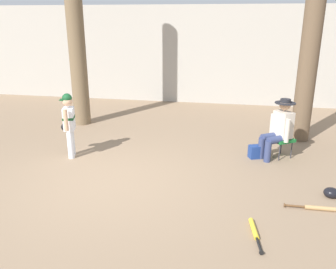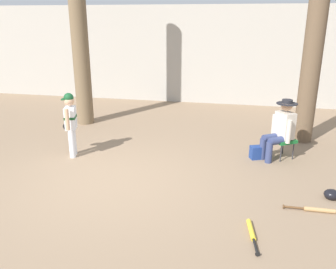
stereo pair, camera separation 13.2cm
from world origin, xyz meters
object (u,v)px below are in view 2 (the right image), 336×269
(tree_behind_spectator, at_px, (313,54))
(bat_wood_tan, at_px, (315,210))
(bat_yellow_trainer, at_px, (252,232))
(handbag_beside_stool, at_px, (259,152))
(folding_stool, at_px, (283,141))
(tree_near_player, at_px, (79,31))
(batting_helmet_black, at_px, (332,195))
(seated_spectator, at_px, (280,128))
(young_ballplayer, at_px, (70,121))

(tree_behind_spectator, bearing_deg, bat_wood_tan, -94.63)
(tree_behind_spectator, relative_size, bat_wood_tan, 6.13)
(bat_wood_tan, xyz_separation_m, bat_yellow_trainer, (-0.92, -0.78, 0.00))
(handbag_beside_stool, height_order, bat_wood_tan, handbag_beside_stool)
(handbag_beside_stool, bearing_deg, bat_wood_tan, -68.81)
(folding_stool, relative_size, bat_wood_tan, 0.76)
(tree_near_player, relative_size, batting_helmet_black, 18.85)
(seated_spectator, relative_size, handbag_beside_stool, 3.53)
(folding_stool, height_order, batting_helmet_black, folding_stool)
(bat_yellow_trainer, relative_size, batting_helmet_black, 2.54)
(bat_yellow_trainer, distance_m, batting_helmet_black, 1.75)
(tree_near_player, xyz_separation_m, batting_helmet_black, (5.53, -3.10, -2.29))
(young_ballplayer, distance_m, bat_yellow_trainer, 4.18)
(tree_behind_spectator, bearing_deg, bat_yellow_trainer, -106.28)
(seated_spectator, bearing_deg, folding_stool, 34.11)
(young_ballplayer, bearing_deg, bat_wood_tan, -16.30)
(young_ballplayer, bearing_deg, tree_near_player, 108.30)
(tree_near_player, relative_size, handbag_beside_stool, 15.90)
(bat_wood_tan, xyz_separation_m, batting_helmet_black, (0.32, 0.46, 0.04))
(tree_behind_spectator, bearing_deg, tree_near_player, 176.88)
(tree_near_player, bearing_deg, bat_yellow_trainer, -45.28)
(tree_behind_spectator, distance_m, young_ballplayer, 5.26)
(seated_spectator, bearing_deg, tree_near_player, 162.15)
(bat_yellow_trainer, bearing_deg, seated_spectator, 79.02)
(bat_wood_tan, bearing_deg, young_ballplayer, 163.70)
(handbag_beside_stool, xyz_separation_m, bat_yellow_trainer, (-0.17, -2.71, -0.10))
(young_ballplayer, bearing_deg, seated_spectator, 9.65)
(tree_near_player, height_order, handbag_beside_stool, tree_near_player)
(folding_stool, xyz_separation_m, handbag_beside_stool, (-0.45, -0.13, -0.23))
(tree_behind_spectator, relative_size, folding_stool, 8.05)
(tree_near_player, height_order, young_ballplayer, tree_near_player)
(tree_behind_spectator, height_order, bat_yellow_trainer, tree_behind_spectator)
(bat_wood_tan, bearing_deg, bat_yellow_trainer, -139.61)
(tree_behind_spectator, bearing_deg, handbag_beside_stool, -127.22)
(tree_near_player, xyz_separation_m, seated_spectator, (4.84, -1.56, -1.72))
(seated_spectator, distance_m, bat_yellow_trainer, 2.90)
(tree_behind_spectator, height_order, batting_helmet_black, tree_behind_spectator)
(tree_behind_spectator, xyz_separation_m, bat_wood_tan, (-0.26, -3.26, -1.92))
(young_ballplayer, height_order, bat_yellow_trainer, young_ballplayer)
(folding_stool, relative_size, bat_yellow_trainer, 0.76)
(bat_yellow_trainer, bearing_deg, young_ballplayer, 149.58)
(bat_wood_tan, bearing_deg, seated_spectator, 100.64)
(bat_yellow_trainer, bearing_deg, bat_wood_tan, 40.39)
(tree_behind_spectator, bearing_deg, young_ballplayer, -157.56)
(handbag_beside_stool, bearing_deg, bat_yellow_trainer, -93.55)
(tree_behind_spectator, relative_size, seated_spectator, 3.73)
(tree_near_player, distance_m, bat_wood_tan, 6.73)
(seated_spectator, bearing_deg, bat_yellow_trainer, -100.98)
(tree_behind_spectator, distance_m, bat_yellow_trainer, 4.62)
(bat_wood_tan, bearing_deg, tree_near_player, 145.67)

